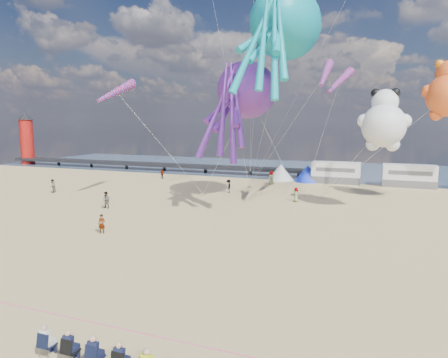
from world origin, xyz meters
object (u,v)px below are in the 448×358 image
at_px(kite_octopus_purple, 248,90).
at_px(windsock_right, 325,74).
at_px(tent_blue, 308,173).
at_px(windsock_left, 116,92).
at_px(beachgoer_7, 52,186).
at_px(tent_white, 281,172).
at_px(kite_octopus_teal, 286,24).
at_px(motorhome_0, 336,173).
at_px(beachgoer_0, 296,195).
at_px(kite_panda, 384,126).
at_px(beachgoer_6, 271,178).
at_px(sandbag_b, 297,197).
at_px(sandbag_d, 303,195).
at_px(standing_person, 102,224).
at_px(sandbag_a, 203,194).
at_px(windsock_mid, 340,81).
at_px(beachgoer_3, 162,174).
at_px(lighthouse, 27,142).
at_px(beachgoer_1, 106,200).
at_px(sandbag_e, 249,187).
at_px(spectator_row, 96,352).
at_px(kite_teddy_orange, 448,96).
at_px(sandbag_c, 320,198).
at_px(beachgoer_2, 229,186).

height_order(kite_octopus_purple, windsock_right, kite_octopus_purple).
relative_size(tent_blue, windsock_left, 0.61).
bearing_deg(windsock_right, beachgoer_7, -178.74).
relative_size(tent_white, kite_octopus_teal, 0.30).
bearing_deg(motorhome_0, beachgoer_0, -100.08).
relative_size(beachgoer_0, windsock_right, 0.31).
height_order(beachgoer_7, kite_panda, kite_panda).
distance_m(motorhome_0, beachgoer_6, 9.46).
bearing_deg(sandbag_b, sandbag_d, 64.82).
distance_m(standing_person, kite_panda, 26.74).
relative_size(tent_blue, sandbag_a, 8.00).
distance_m(motorhome_0, windsock_mid, 17.59).
distance_m(tent_blue, windsock_right, 24.20).
relative_size(motorhome_0, kite_octopus_purple, 0.52).
bearing_deg(windsock_right, beachgoer_6, 120.28).
height_order(beachgoer_6, sandbag_a, beachgoer_6).
bearing_deg(standing_person, sandbag_b, 44.74).
bearing_deg(beachgoer_3, kite_panda, -94.08).
distance_m(kite_octopus_teal, kite_octopus_purple, 8.06).
bearing_deg(beachgoer_6, windsock_right, 66.90).
bearing_deg(motorhome_0, sandbag_d, -101.95).
bearing_deg(beachgoer_6, beachgoer_3, -50.51).
relative_size(lighthouse, kite_octopus_teal, 0.68).
bearing_deg(beachgoer_3, beachgoer_1, -147.27).
height_order(tent_blue, sandbag_e, tent_blue).
xyz_separation_m(beachgoer_6, beachgoer_7, (-23.62, -15.98, -0.09)).
height_order(spectator_row, kite_teddy_orange, kite_teddy_orange).
relative_size(beachgoer_6, sandbag_b, 3.73).
distance_m(lighthouse, sandbag_c, 63.99).
height_order(windsock_left, windsock_right, windsock_right).
height_order(standing_person, windsock_mid, windsock_mid).
relative_size(beachgoer_3, sandbag_c, 3.11).
relative_size(beachgoer_2, windsock_right, 0.32).
height_order(beachgoer_6, sandbag_c, beachgoer_6).
distance_m(lighthouse, tent_white, 54.25).
xyz_separation_m(tent_white, beachgoer_3, (-17.34, -4.98, -0.42)).
bearing_deg(sandbag_d, beachgoer_2, -174.38).
distance_m(sandbag_b, sandbag_d, 1.20).
height_order(sandbag_b, windsock_mid, windsock_mid).
height_order(tent_white, kite_panda, kite_panda).
bearing_deg(kite_octopus_purple, kite_panda, -7.33).
xyz_separation_m(tent_white, beachgoer_2, (-3.56, -12.81, -0.38)).
bearing_deg(tent_white, windsock_right, -67.41).
bearing_deg(motorhome_0, beachgoer_6, -151.13).
xyz_separation_m(beachgoer_0, kite_panda, (8.48, -2.30, 7.55)).
height_order(spectator_row, sandbag_e, spectator_row).
xyz_separation_m(spectator_row, kite_octopus_purple, (-4.40, 31.44, 11.43)).
bearing_deg(beachgoer_7, beachgoer_3, 150.98).
distance_m(motorhome_0, beachgoer_3, 25.83).
bearing_deg(beachgoer_2, lighthouse, -123.30).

